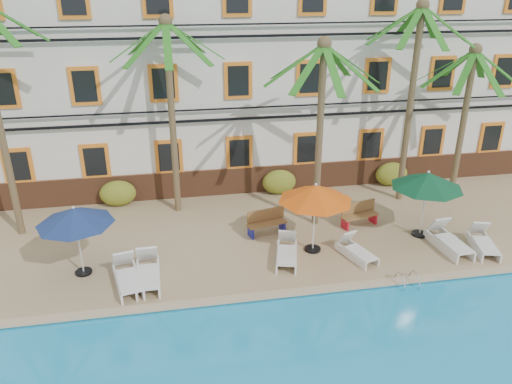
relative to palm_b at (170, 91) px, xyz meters
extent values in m
plane|color=#384C23|center=(4.27, -5.69, -5.20)|extent=(100.00, 100.00, 0.00)
cube|color=tan|center=(4.27, -0.69, -5.08)|extent=(30.00, 12.00, 0.25)
cube|color=tan|center=(4.27, -6.59, -4.92)|extent=(30.00, 0.35, 0.06)
cube|color=silver|center=(4.27, 4.31, 0.05)|extent=(25.00, 6.00, 10.00)
cube|color=brown|center=(4.27, 1.25, -4.35)|extent=(25.00, 0.12, 1.20)
cube|color=orange|center=(-6.23, 1.26, -3.05)|extent=(1.15, 0.10, 1.50)
cube|color=black|center=(-6.23, 1.21, -3.05)|extent=(0.85, 0.04, 1.20)
cube|color=orange|center=(-3.23, 1.26, -3.05)|extent=(1.15, 0.10, 1.50)
cube|color=black|center=(-3.23, 1.21, -3.05)|extent=(0.85, 0.04, 1.20)
cube|color=orange|center=(-0.23, 1.26, -3.05)|extent=(1.15, 0.10, 1.50)
cube|color=black|center=(-0.23, 1.21, -3.05)|extent=(0.85, 0.04, 1.20)
cube|color=orange|center=(2.77, 1.26, -3.05)|extent=(1.15, 0.10, 1.50)
cube|color=black|center=(2.77, 1.21, -3.05)|extent=(0.85, 0.04, 1.20)
cube|color=orange|center=(5.77, 1.26, -3.05)|extent=(1.15, 0.10, 1.50)
cube|color=black|center=(5.77, 1.21, -3.05)|extent=(0.85, 0.04, 1.20)
cube|color=orange|center=(8.77, 1.26, -3.05)|extent=(1.15, 0.10, 1.50)
cube|color=black|center=(8.77, 1.21, -3.05)|extent=(0.85, 0.04, 1.20)
cube|color=orange|center=(11.77, 1.26, -3.05)|extent=(1.15, 0.10, 1.50)
cube|color=black|center=(11.77, 1.21, -3.05)|extent=(0.85, 0.04, 1.20)
cube|color=orange|center=(14.77, 1.26, -3.05)|extent=(1.15, 0.10, 1.50)
cube|color=black|center=(14.77, 1.21, -3.05)|extent=(0.85, 0.04, 1.20)
cube|color=orange|center=(-6.23, 1.26, 0.05)|extent=(1.15, 0.10, 1.50)
cube|color=black|center=(-6.23, 1.21, 0.05)|extent=(0.85, 0.04, 1.20)
cube|color=orange|center=(-3.23, 1.26, 0.05)|extent=(1.15, 0.10, 1.50)
cube|color=black|center=(-3.23, 1.21, 0.05)|extent=(0.85, 0.04, 1.20)
cube|color=orange|center=(-0.23, 1.26, 0.05)|extent=(1.15, 0.10, 1.50)
cube|color=black|center=(-0.23, 1.21, 0.05)|extent=(0.85, 0.04, 1.20)
cube|color=orange|center=(2.77, 1.26, 0.05)|extent=(1.15, 0.10, 1.50)
cube|color=black|center=(2.77, 1.21, 0.05)|extent=(0.85, 0.04, 1.20)
cube|color=orange|center=(5.77, 1.26, 0.05)|extent=(1.15, 0.10, 1.50)
cube|color=black|center=(5.77, 1.21, 0.05)|extent=(0.85, 0.04, 1.20)
cube|color=orange|center=(8.77, 1.26, 0.05)|extent=(1.15, 0.10, 1.50)
cube|color=black|center=(8.77, 1.21, 0.05)|extent=(0.85, 0.04, 1.20)
cube|color=orange|center=(11.77, 1.26, 0.05)|extent=(1.15, 0.10, 1.50)
cube|color=black|center=(11.77, 1.21, 0.05)|extent=(0.85, 0.04, 1.20)
cube|color=orange|center=(14.77, 1.26, 0.05)|extent=(1.15, 0.10, 1.50)
cube|color=black|center=(14.77, 1.21, 0.05)|extent=(0.85, 0.04, 1.20)
cube|color=black|center=(4.27, 1.11, -1.50)|extent=(25.00, 0.08, 0.10)
cube|color=black|center=(4.27, 1.11, -1.05)|extent=(25.00, 0.08, 0.06)
cube|color=black|center=(4.27, 1.11, 1.80)|extent=(25.00, 0.08, 0.10)
cube|color=black|center=(4.27, 1.11, 2.25)|extent=(25.00, 0.08, 0.06)
cube|color=#1F6818|center=(-4.86, -0.96, 2.71)|extent=(2.09, 0.28, 1.41)
cube|color=#1F6818|center=(-5.16, -0.22, 2.71)|extent=(1.68, 1.68, 1.41)
cylinder|color=brown|center=(0.00, 0.00, -1.22)|extent=(0.26, 0.26, 7.46)
sphere|color=brown|center=(0.00, 0.00, 2.50)|extent=(0.50, 0.50, 0.50)
cube|color=#1F6818|center=(0.00, 1.04, 1.81)|extent=(0.28, 2.09, 1.41)
cube|color=#1F6818|center=(-0.73, 0.73, 1.81)|extent=(1.68, 1.68, 1.41)
cube|color=#1F6818|center=(-1.04, 0.00, 1.81)|extent=(2.09, 0.28, 1.41)
cube|color=#1F6818|center=(-0.73, -0.73, 1.81)|extent=(1.68, 1.68, 1.41)
cube|color=#1F6818|center=(0.00, -1.04, 1.81)|extent=(0.28, 2.09, 1.41)
cube|color=#1F6818|center=(0.73, -0.73, 1.81)|extent=(1.68, 1.68, 1.41)
cube|color=#1F6818|center=(1.04, 0.00, 1.81)|extent=(2.09, 0.28, 1.41)
cube|color=#1F6818|center=(0.73, 0.73, 1.81)|extent=(1.68, 1.68, 1.41)
cylinder|color=brown|center=(5.25, -2.14, -1.54)|extent=(0.26, 0.26, 6.82)
sphere|color=brown|center=(5.25, -2.14, 1.87)|extent=(0.50, 0.50, 0.50)
cube|color=#1F6818|center=(5.25, -1.10, 1.17)|extent=(0.28, 2.09, 1.41)
cube|color=#1F6818|center=(4.51, -1.40, 1.17)|extent=(1.68, 1.68, 1.41)
cube|color=#1F6818|center=(4.21, -2.14, 1.17)|extent=(2.09, 0.28, 1.41)
cube|color=#1F6818|center=(4.51, -2.87, 1.17)|extent=(1.68, 1.68, 1.41)
cube|color=#1F6818|center=(5.25, -3.18, 1.17)|extent=(0.28, 2.09, 1.41)
cube|color=#1F6818|center=(5.98, -2.87, 1.17)|extent=(1.68, 1.68, 1.41)
cube|color=#1F6818|center=(6.28, -2.14, 1.17)|extent=(2.09, 0.28, 1.41)
cube|color=#1F6818|center=(5.98, -1.40, 1.17)|extent=(1.68, 1.68, 1.41)
cylinder|color=brown|center=(9.50, -0.55, -0.99)|extent=(0.26, 0.26, 7.92)
sphere|color=brown|center=(9.50, -0.55, 2.97)|extent=(0.50, 0.50, 0.50)
cube|color=#1F6818|center=(9.50, 0.49, 2.27)|extent=(0.28, 2.09, 1.41)
cube|color=#1F6818|center=(8.77, 0.18, 2.27)|extent=(1.68, 1.68, 1.41)
cube|color=#1F6818|center=(8.47, -0.55, 2.27)|extent=(2.09, 0.28, 1.41)
cube|color=#1F6818|center=(8.77, -1.29, 2.27)|extent=(1.68, 1.68, 1.41)
cube|color=#1F6818|center=(9.50, -1.59, 2.27)|extent=(0.28, 2.09, 1.41)
cube|color=#1F6818|center=(10.24, -1.29, 2.27)|extent=(1.68, 1.68, 1.41)
cube|color=#1F6818|center=(10.54, -0.55, 2.27)|extent=(2.09, 0.28, 1.41)
cube|color=#1F6818|center=(10.24, 0.18, 2.27)|extent=(1.68, 1.68, 1.41)
cylinder|color=brown|center=(11.78, -0.88, -1.81)|extent=(0.26, 0.26, 6.29)
sphere|color=brown|center=(11.78, -0.88, 1.34)|extent=(0.50, 0.50, 0.50)
cube|color=#1F6818|center=(11.78, 0.16, 0.64)|extent=(0.28, 2.09, 1.41)
cube|color=#1F6818|center=(11.04, -0.14, 0.64)|extent=(1.68, 1.68, 1.41)
cube|color=#1F6818|center=(10.74, -0.88, 0.64)|extent=(2.09, 0.28, 1.41)
cube|color=#1F6818|center=(11.04, -1.61, 0.64)|extent=(1.68, 1.68, 1.41)
cube|color=#1F6818|center=(11.78, -1.92, 0.64)|extent=(0.28, 2.09, 1.41)
cube|color=#1F6818|center=(12.51, -1.61, 0.64)|extent=(1.68, 1.68, 1.41)
cube|color=#1F6818|center=(12.82, -0.88, 0.64)|extent=(2.09, 0.28, 1.41)
cube|color=#1F6818|center=(12.51, -0.14, 0.64)|extent=(1.68, 1.68, 1.41)
ellipsoid|color=#275D1A|center=(-2.45, 0.91, -4.40)|extent=(1.50, 0.90, 1.10)
ellipsoid|color=#275D1A|center=(4.49, 0.91, -4.40)|extent=(1.50, 0.90, 1.10)
ellipsoid|color=#275D1A|center=(9.77, 0.91, -4.40)|extent=(1.50, 0.90, 1.10)
cylinder|color=black|center=(-3.23, -4.26, -4.91)|extent=(0.54, 0.54, 0.08)
cylinder|color=silver|center=(-3.23, -4.26, -3.79)|extent=(0.06, 0.06, 2.33)
cone|color=navy|center=(-3.23, -4.26, -2.87)|extent=(2.43, 2.43, 0.53)
sphere|color=silver|center=(-3.23, -4.26, -2.57)|extent=(0.10, 0.10, 0.10)
cylinder|color=black|center=(4.56, -4.17, -4.91)|extent=(0.58, 0.58, 0.08)
cylinder|color=silver|center=(4.56, -4.17, -3.72)|extent=(0.06, 0.06, 2.47)
cone|color=#D44F0C|center=(4.56, -4.17, -2.74)|extent=(2.57, 2.57, 0.57)
sphere|color=silver|center=(4.56, -4.17, -2.43)|extent=(0.10, 0.10, 0.10)
cylinder|color=black|center=(8.82, -3.82, -4.91)|extent=(0.58, 0.58, 0.08)
cylinder|color=silver|center=(8.82, -3.82, -3.71)|extent=(0.06, 0.06, 2.49)
cone|color=#0A4125|center=(8.82, -3.82, -2.72)|extent=(2.59, 2.59, 0.57)
sphere|color=silver|center=(8.82, -3.82, -2.41)|extent=(0.10, 0.10, 0.10)
cube|color=silver|center=(-1.70, -5.51, -4.61)|extent=(0.92, 1.50, 0.06)
cube|color=silver|center=(-1.90, -4.56, -4.36)|extent=(0.74, 0.64, 0.70)
cube|color=silver|center=(-2.08, -5.31, -4.79)|extent=(0.47, 1.96, 0.32)
cube|color=silver|center=(-1.44, -5.18, -4.79)|extent=(0.47, 1.96, 0.32)
cube|color=silver|center=(-1.13, -5.42, -4.60)|extent=(0.69, 1.46, 0.07)
cube|color=silver|center=(-1.15, -4.42, -4.34)|extent=(0.68, 0.54, 0.72)
cube|color=silver|center=(-1.47, -5.15, -4.79)|extent=(0.10, 2.06, 0.33)
cube|color=silver|center=(-0.81, -5.14, -4.79)|extent=(0.10, 2.06, 0.33)
cube|color=silver|center=(3.43, -4.89, -4.62)|extent=(0.94, 1.45, 0.06)
cube|color=silver|center=(3.67, -4.00, -4.39)|extent=(0.72, 0.63, 0.67)
cube|color=silver|center=(3.20, -4.57, -4.80)|extent=(0.54, 1.85, 0.31)
cube|color=silver|center=(3.79, -4.73, -4.80)|extent=(0.54, 1.85, 0.31)
cube|color=silver|center=(5.97, -5.13, -4.66)|extent=(0.89, 1.29, 0.05)
cube|color=silver|center=(5.72, -4.36, -4.45)|extent=(0.65, 0.58, 0.59)
cube|color=silver|center=(5.64, -5.00, -4.82)|extent=(0.57, 1.62, 0.27)
cube|color=silver|center=(6.16, -4.83, -4.82)|extent=(0.57, 1.62, 0.27)
cube|color=silver|center=(9.35, -5.22, -4.60)|extent=(0.78, 1.49, 0.07)
cube|color=silver|center=(9.27, -4.23, -4.34)|extent=(0.71, 0.58, 0.72)
cube|color=silver|center=(9.00, -4.97, -4.79)|extent=(0.22, 2.05, 0.33)
cube|color=silver|center=(9.66, -4.92, -4.79)|extent=(0.22, 2.05, 0.33)
cube|color=silver|center=(10.43, -5.48, -4.63)|extent=(0.92, 1.41, 0.06)
cube|color=silver|center=(10.66, -4.61, -4.40)|extent=(0.70, 0.62, 0.65)
cube|color=silver|center=(10.20, -5.16, -4.80)|extent=(0.54, 1.80, 0.30)
cube|color=silver|center=(10.78, -5.31, -4.80)|extent=(0.54, 1.80, 0.30)
cube|color=olive|center=(3.20, -2.68, -4.52)|extent=(1.56, 0.78, 0.06)
cube|color=olive|center=(3.15, -2.47, -4.25)|extent=(1.47, 0.40, 0.45)
cube|color=navy|center=(2.56, -2.83, -4.75)|extent=(0.18, 0.46, 0.40)
cube|color=navy|center=(3.83, -2.54, -4.75)|extent=(0.18, 0.46, 0.40)
cube|color=olive|center=(6.86, -2.68, -4.52)|extent=(1.56, 0.81, 0.06)
cube|color=olive|center=(6.81, -2.47, -4.25)|extent=(1.47, 0.43, 0.45)
cube|color=red|center=(6.23, -2.84, -4.75)|extent=(0.19, 0.46, 0.40)
cube|color=red|center=(7.49, -2.52, -4.75)|extent=(0.19, 0.46, 0.40)
torus|color=silver|center=(6.68, -6.69, -4.95)|extent=(0.04, 0.74, 0.74)
torus|color=silver|center=(7.18, -6.69, -4.95)|extent=(0.04, 0.74, 0.74)
camera|label=1|loc=(-0.18, -18.93, 4.03)|focal=35.00mm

